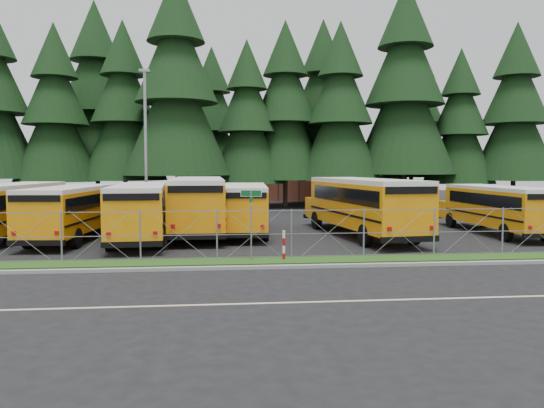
% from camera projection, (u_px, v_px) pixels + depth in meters
% --- Properties ---
extents(ground, '(120.00, 120.00, 0.00)m').
position_uv_depth(ground, '(311.00, 254.00, 22.58)').
color(ground, black).
rests_on(ground, ground).
extents(curb, '(50.00, 0.25, 0.12)m').
position_uv_depth(curb, '(326.00, 266.00, 19.50)').
color(curb, gray).
rests_on(curb, ground).
extents(grass_verge, '(50.00, 1.40, 0.06)m').
position_uv_depth(grass_verge, '(319.00, 260.00, 20.89)').
color(grass_verge, '#194313').
rests_on(grass_verge, ground).
extents(road_lane_line, '(50.00, 0.12, 0.01)m').
position_uv_depth(road_lane_line, '(362.00, 301.00, 14.64)').
color(road_lane_line, beige).
rests_on(road_lane_line, ground).
extents(chainlink_fence, '(44.00, 0.10, 2.00)m').
position_uv_depth(chainlink_fence, '(316.00, 233.00, 21.52)').
color(chainlink_fence, gray).
rests_on(chainlink_fence, ground).
extents(brick_building, '(22.00, 10.00, 6.00)m').
position_uv_depth(brick_building, '(302.00, 173.00, 62.68)').
color(brick_building, brown).
rests_on(brick_building, ground).
extents(bus_0, '(3.16, 10.92, 2.83)m').
position_uv_depth(bus_0, '(15.00, 211.00, 27.77)').
color(bus_0, orange).
rests_on(bus_0, ground).
extents(bus_1, '(3.20, 10.54, 2.72)m').
position_uv_depth(bus_1, '(74.00, 213.00, 26.93)').
color(bus_1, orange).
rests_on(bus_1, ground).
extents(bus_2, '(3.39, 10.97, 2.83)m').
position_uv_depth(bus_2, '(140.00, 213.00, 26.48)').
color(bus_2, orange).
rests_on(bus_2, ground).
extents(bus_3, '(3.02, 11.86, 3.10)m').
position_uv_depth(bus_3, '(198.00, 206.00, 29.01)').
color(bus_3, orange).
rests_on(bus_3, ground).
extents(bus_4, '(3.04, 10.49, 2.72)m').
position_uv_depth(bus_4, '(244.00, 209.00, 29.36)').
color(bus_4, orange).
rests_on(bus_4, ground).
extents(bus_6, '(4.31, 12.04, 3.09)m').
position_uv_depth(bus_6, '(361.00, 208.00, 28.03)').
color(bus_6, orange).
rests_on(bus_6, ground).
extents(bus_east, '(2.40, 10.11, 2.65)m').
position_uv_depth(bus_east, '(496.00, 210.00, 29.19)').
color(bus_east, orange).
rests_on(bus_east, ground).
extents(street_sign, '(0.81, 0.53, 2.81)m').
position_uv_depth(street_sign, '(251.00, 210.00, 20.61)').
color(street_sign, gray).
rests_on(street_sign, ground).
extents(striped_bollard, '(0.11, 0.11, 1.20)m').
position_uv_depth(striped_bollard, '(284.00, 246.00, 20.90)').
color(striped_bollard, '#B20C0C').
rests_on(striped_bollard, ground).
extents(light_standard, '(0.70, 0.35, 10.14)m').
position_uv_depth(light_standard, '(146.00, 140.00, 35.24)').
color(light_standard, gray).
rests_on(light_standard, ground).
extents(conifer_1, '(7.40, 7.40, 16.37)m').
position_uv_depth(conifer_1, '(56.00, 116.00, 46.74)').
color(conifer_1, black).
rests_on(conifer_1, ground).
extents(conifer_2, '(7.68, 7.68, 16.98)m').
position_uv_depth(conifer_2, '(124.00, 114.00, 48.10)').
color(conifer_2, black).
rests_on(conifer_2, ground).
extents(conifer_3, '(9.17, 9.17, 20.28)m').
position_uv_depth(conifer_3, '(177.00, 91.00, 45.22)').
color(conifer_3, black).
rests_on(conifer_3, ground).
extents(conifer_4, '(6.83, 6.83, 15.11)m').
position_uv_depth(conifer_4, '(247.00, 124.00, 47.68)').
color(conifer_4, black).
rests_on(conifer_4, ground).
extents(conifer_5, '(7.78, 7.78, 17.20)m').
position_uv_depth(conifer_5, '(285.00, 114.00, 49.08)').
color(conifer_5, black).
rests_on(conifer_5, ground).
extents(conifer_6, '(7.57, 7.57, 16.75)m').
position_uv_depth(conifer_6, '(340.00, 115.00, 47.67)').
color(conifer_6, black).
rests_on(conifer_6, ground).
extents(conifer_7, '(9.35, 9.35, 20.68)m').
position_uv_depth(conifer_7, '(405.00, 94.00, 48.48)').
color(conifer_7, black).
rests_on(conifer_7, ground).
extents(conifer_8, '(6.65, 6.65, 14.70)m').
position_uv_depth(conifer_8, '(460.00, 128.00, 49.36)').
color(conifer_8, black).
rests_on(conifer_8, ground).
extents(conifer_9, '(7.64, 7.64, 16.89)m').
position_uv_depth(conifer_9, '(515.00, 115.00, 48.54)').
color(conifer_9, black).
rests_on(conifer_9, ground).
extents(conifer_10, '(9.10, 9.10, 20.12)m').
position_uv_depth(conifer_10, '(96.00, 103.00, 52.66)').
color(conifer_10, black).
rests_on(conifer_10, ground).
extents(conifer_11, '(7.45, 7.45, 16.47)m').
position_uv_depth(conifer_11, '(212.00, 124.00, 56.56)').
color(conifer_11, black).
rests_on(conifer_11, ground).
extents(conifer_12, '(8.24, 8.24, 18.22)m').
position_uv_depth(conifer_12, '(323.00, 112.00, 52.51)').
color(conifer_12, black).
rests_on(conifer_12, ground).
extents(conifer_13, '(8.21, 8.21, 18.17)m').
position_uv_depth(conifer_13, '(412.00, 115.00, 55.12)').
color(conifer_13, black).
rests_on(conifer_13, ground).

